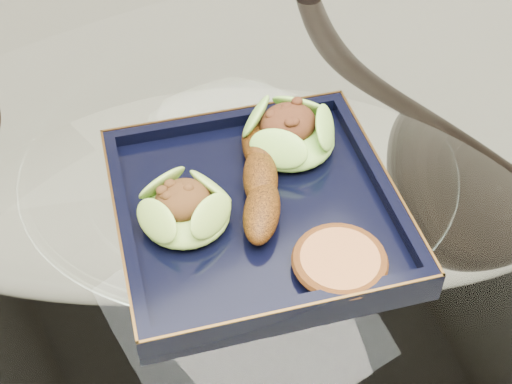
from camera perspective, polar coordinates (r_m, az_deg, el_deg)
dining_table at (r=0.86m, az=-1.12°, el=-7.54°), size 1.13×1.13×0.77m
navy_plate at (r=0.70m, az=0.00°, el=-1.71°), size 0.34×0.34×0.02m
lettuce_wrap_left at (r=0.67m, az=-5.71°, el=-1.49°), size 0.10×0.10×0.03m
lettuce_wrap_right at (r=0.75m, az=2.66°, el=4.59°), size 0.12×0.12×0.03m
roasted_plantain at (r=0.70m, az=0.36°, el=1.14°), size 0.11×0.16×0.03m
crumb_patty at (r=0.64m, az=6.70°, el=-5.61°), size 0.10×0.10×0.01m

